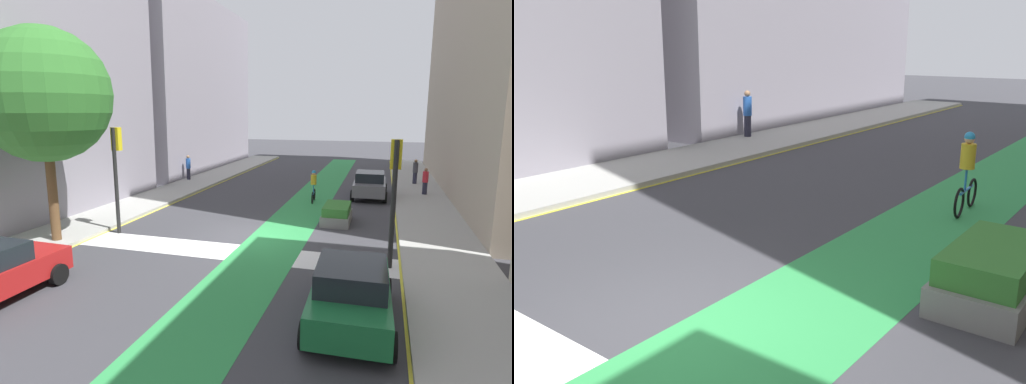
# 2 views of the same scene
# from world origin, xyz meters

# --- Properties ---
(ground_plane) EXTENTS (120.00, 120.00, 0.00)m
(ground_plane) POSITION_xyz_m (0.00, 0.00, 0.00)
(ground_plane) COLOR #38383D
(bike_lane_paint) EXTENTS (2.40, 60.00, 0.01)m
(bike_lane_paint) POSITION_xyz_m (1.30, 0.00, 0.00)
(bike_lane_paint) COLOR #2D8C47
(bike_lane_paint) RESTS_ON ground_plane
(cyclist_in_lane) EXTENTS (0.32, 1.73, 1.86)m
(cyclist_in_lane) POSITION_xyz_m (1.54, 7.49, 0.97)
(cyclist_in_lane) COLOR black
(cyclist_in_lane) RESTS_ON ground_plane
(pedestrian_sidewalk_left_a) EXTENTS (0.34, 0.34, 1.80)m
(pedestrian_sidewalk_left_a) POSITION_xyz_m (-8.50, 12.09, 1.07)
(pedestrian_sidewalk_left_a) COLOR #262638
(pedestrian_sidewalk_left_a) RESTS_ON sidewalk_left
(median_planter) EXTENTS (1.26, 2.40, 0.85)m
(median_planter) POSITION_xyz_m (3.30, 3.38, 0.40)
(median_planter) COLOR slate
(median_planter) RESTS_ON ground_plane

